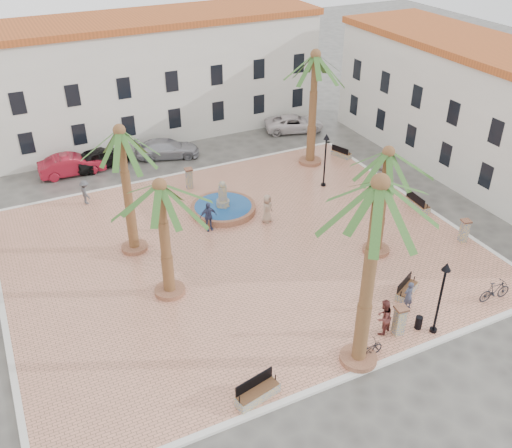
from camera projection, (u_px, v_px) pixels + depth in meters
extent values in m
plane|color=#56544F|center=(241.00, 251.00, 33.21)|extent=(120.00, 120.00, 0.00)
cube|color=tan|center=(241.00, 250.00, 33.17)|extent=(26.00, 22.00, 0.15)
cube|color=silver|center=(177.00, 175.00, 41.59)|extent=(26.30, 0.30, 0.16)
cube|color=silver|center=(347.00, 377.00, 24.74)|extent=(26.30, 0.30, 0.16)
cube|color=silver|center=(417.00, 202.00, 38.06)|extent=(0.30, 22.30, 0.16)
cube|color=silver|center=(3.00, 315.00, 28.27)|extent=(0.30, 22.30, 0.16)
cube|color=silver|center=(136.00, 81.00, 46.18)|extent=(30.00, 7.00, 9.00)
cube|color=#AC4D20|center=(130.00, 20.00, 43.71)|extent=(30.40, 7.40, 0.50)
cube|color=black|center=(27.00, 143.00, 41.19)|extent=(1.00, 0.12, 1.60)
cube|color=black|center=(79.00, 134.00, 42.60)|extent=(1.00, 0.12, 1.60)
cube|color=black|center=(129.00, 126.00, 44.01)|extent=(1.00, 0.12, 1.60)
cube|color=black|center=(175.00, 118.00, 45.42)|extent=(1.00, 0.12, 1.60)
cube|color=black|center=(218.00, 111.00, 46.83)|extent=(1.00, 0.12, 1.60)
cube|color=black|center=(259.00, 104.00, 48.24)|extent=(1.00, 0.12, 1.60)
cube|color=black|center=(297.00, 98.00, 49.66)|extent=(1.00, 0.12, 1.60)
cube|color=black|center=(18.00, 103.00, 39.63)|extent=(1.00, 0.12, 1.60)
cube|color=black|center=(73.00, 95.00, 41.04)|extent=(1.00, 0.12, 1.60)
cube|color=black|center=(124.00, 88.00, 42.45)|extent=(1.00, 0.12, 1.60)
cube|color=black|center=(172.00, 81.00, 43.86)|extent=(1.00, 0.12, 1.60)
cube|color=black|center=(217.00, 75.00, 45.27)|extent=(1.00, 0.12, 1.60)
cube|color=black|center=(259.00, 69.00, 46.68)|extent=(1.00, 0.12, 1.60)
cube|color=black|center=(299.00, 63.00, 48.09)|extent=(1.00, 0.12, 1.60)
cube|color=silver|center=(486.00, 117.00, 40.05)|extent=(7.00, 26.00, 8.50)
cube|color=#AC4D20|center=(500.00, 52.00, 37.71)|extent=(7.40, 26.40, 0.50)
cube|color=black|center=(486.00, 176.00, 36.70)|extent=(0.12, 1.00, 1.60)
cube|color=black|center=(446.00, 154.00, 39.55)|extent=(0.12, 1.00, 1.60)
cube|color=black|center=(411.00, 136.00, 42.40)|extent=(0.12, 1.00, 1.60)
cube|color=black|center=(381.00, 119.00, 45.24)|extent=(0.12, 1.00, 1.60)
cube|color=black|center=(354.00, 105.00, 48.09)|extent=(0.12, 1.00, 1.60)
cube|color=black|center=(496.00, 132.00, 35.14)|extent=(0.12, 1.00, 1.60)
cube|color=black|center=(454.00, 113.00, 37.99)|extent=(0.12, 1.00, 1.60)
cube|color=black|center=(417.00, 96.00, 40.83)|extent=(0.12, 1.00, 1.60)
cube|color=black|center=(385.00, 82.00, 43.68)|extent=(0.12, 1.00, 1.60)
cube|color=black|center=(358.00, 70.00, 46.52)|extent=(0.12, 1.00, 1.60)
cylinder|color=#9D6145|center=(223.00, 208.00, 36.80)|extent=(4.19, 4.19, 0.40)
cylinder|color=#194C8C|center=(223.00, 206.00, 36.70)|extent=(3.69, 3.69, 0.06)
cylinder|color=gray|center=(223.00, 206.00, 36.69)|extent=(0.90, 0.90, 0.80)
cylinder|color=gray|center=(223.00, 195.00, 36.28)|extent=(0.60, 0.60, 1.20)
sphere|color=gray|center=(222.00, 184.00, 35.89)|extent=(0.44, 0.44, 0.44)
cylinder|color=#9D6145|center=(135.00, 247.00, 33.10)|extent=(1.52, 1.52, 0.23)
cylinder|color=brown|center=(127.00, 191.00, 31.18)|extent=(0.50, 0.50, 7.13)
sphere|color=brown|center=(119.00, 130.00, 29.33)|extent=(0.67, 0.67, 0.67)
cylinder|color=#9D6145|center=(170.00, 290.00, 29.64)|extent=(1.60, 1.60, 0.24)
cylinder|color=brown|center=(165.00, 240.00, 28.00)|extent=(0.52, 0.52, 6.04)
sphere|color=brown|center=(159.00, 185.00, 26.42)|extent=(0.70, 0.70, 0.70)
cylinder|color=#9D6145|center=(358.00, 358.00, 25.47)|extent=(1.68, 1.68, 0.25)
cylinder|color=brown|center=(368.00, 278.00, 23.14)|extent=(0.55, 0.55, 8.68)
sphere|color=brown|center=(381.00, 183.00, 20.88)|extent=(0.73, 0.73, 0.73)
cylinder|color=#9D6145|center=(376.00, 249.00, 32.90)|extent=(1.54, 1.54, 0.23)
cylinder|color=brown|center=(382.00, 202.00, 31.27)|extent=(0.50, 0.50, 6.02)
sphere|color=brown|center=(389.00, 152.00, 29.71)|extent=(0.67, 0.67, 0.67)
cylinder|color=#9D6145|center=(310.00, 161.00, 43.11)|extent=(1.70, 1.70, 0.26)
cylinder|color=brown|center=(313.00, 109.00, 40.99)|extent=(0.55, 0.55, 7.89)
sphere|color=brown|center=(316.00, 54.00, 38.94)|extent=(0.75, 0.75, 0.75)
cube|color=gray|center=(258.00, 395.00, 23.53)|extent=(2.08, 1.01, 0.44)
cube|color=#56351E|center=(258.00, 391.00, 23.40)|extent=(1.96, 0.94, 0.07)
cube|color=black|center=(254.00, 382.00, 23.40)|extent=(1.86, 0.45, 0.55)
cylinder|color=black|center=(239.00, 399.00, 22.83)|extent=(0.05, 0.05, 0.33)
cylinder|color=black|center=(275.00, 378.00, 23.82)|extent=(0.05, 0.05, 0.33)
cube|color=gray|center=(407.00, 291.00, 29.46)|extent=(1.75, 1.22, 0.38)
cube|color=#56351E|center=(407.00, 288.00, 29.35)|extent=(1.64, 1.13, 0.06)
cube|color=black|center=(404.00, 282.00, 29.33)|extent=(1.46, 0.75, 0.47)
cylinder|color=black|center=(401.00, 294.00, 28.75)|extent=(0.05, 0.05, 0.28)
cylinder|color=black|center=(414.00, 279.00, 29.84)|extent=(0.05, 0.05, 0.28)
cube|color=gray|center=(417.00, 205.00, 37.14)|extent=(0.72, 2.00, 0.44)
cube|color=#56351E|center=(418.00, 202.00, 37.01)|extent=(0.66, 1.89, 0.07)
cube|color=black|center=(416.00, 198.00, 36.78)|extent=(0.17, 1.86, 0.55)
cylinder|color=black|center=(427.00, 206.00, 36.21)|extent=(0.05, 0.05, 0.33)
cylinder|color=black|center=(410.00, 194.00, 37.68)|extent=(0.05, 0.05, 0.33)
cube|color=gray|center=(341.00, 154.00, 44.03)|extent=(1.03, 1.72, 0.37)
cube|color=#56351E|center=(341.00, 152.00, 43.92)|extent=(0.96, 1.62, 0.05)
cube|color=black|center=(340.00, 150.00, 43.67)|extent=(0.57, 1.48, 0.46)
cylinder|color=black|center=(350.00, 153.00, 43.40)|extent=(0.05, 0.05, 0.27)
cylinder|color=black|center=(333.00, 148.00, 44.32)|extent=(0.05, 0.05, 0.27)
cylinder|color=black|center=(433.00, 330.00, 27.12)|extent=(0.35, 0.35, 0.16)
cylinder|color=black|center=(440.00, 300.00, 26.18)|extent=(0.12, 0.12, 3.54)
cone|color=black|center=(447.00, 267.00, 25.19)|extent=(0.43, 0.43, 0.39)
sphere|color=beige|center=(446.00, 269.00, 25.26)|extent=(0.24, 0.24, 0.24)
cylinder|color=black|center=(323.00, 185.00, 39.92)|extent=(0.34, 0.34, 0.15)
cylinder|color=black|center=(325.00, 162.00, 39.02)|extent=(0.11, 0.11, 3.44)
cone|color=black|center=(327.00, 137.00, 38.05)|extent=(0.42, 0.42, 0.38)
sphere|color=beige|center=(326.00, 139.00, 38.12)|extent=(0.23, 0.23, 0.23)
cube|color=gray|center=(399.00, 321.00, 26.66)|extent=(0.50, 0.50, 1.45)
cube|color=#9D6145|center=(401.00, 308.00, 26.26)|extent=(0.63, 0.63, 0.11)
cube|color=gray|center=(189.00, 179.00, 39.31)|extent=(0.46, 0.46, 1.37)
cube|color=#9D6145|center=(189.00, 169.00, 38.93)|extent=(0.57, 0.57, 0.11)
cube|color=gray|center=(464.00, 231.00, 33.53)|extent=(0.49, 0.49, 1.34)
cube|color=#9D6145|center=(466.00, 221.00, 33.16)|extent=(0.61, 0.61, 0.10)
cylinder|color=black|center=(419.00, 322.00, 27.18)|extent=(0.34, 0.34, 0.67)
imported|color=#34394E|center=(408.00, 296.00, 28.17)|extent=(0.62, 0.43, 1.61)
imported|color=black|center=(368.00, 350.00, 25.51)|extent=(1.58, 0.63, 0.82)
imported|color=brown|center=(384.00, 317.00, 26.60)|extent=(1.11, 1.00, 1.88)
imported|color=black|center=(495.00, 291.00, 28.90)|extent=(1.90, 0.68, 1.12)
imported|color=#9D8069|center=(267.00, 209.00, 35.30)|extent=(1.09, 1.01, 1.87)
imported|color=navy|center=(208.00, 217.00, 34.48)|extent=(1.11, 0.47, 1.88)
imported|color=#45454A|center=(85.00, 192.00, 37.35)|extent=(0.78, 1.16, 1.67)
imported|color=#706157|center=(386.00, 174.00, 39.44)|extent=(0.65, 1.73, 1.84)
imported|color=black|center=(101.00, 157.00, 42.54)|extent=(4.82, 2.97, 1.53)
imported|color=maroon|center=(72.00, 165.00, 41.44)|extent=(4.68, 1.67, 1.54)
imported|color=#9E9FA6|center=(167.00, 148.00, 44.03)|extent=(5.26, 3.30, 1.42)
imported|color=silver|center=(294.00, 123.00, 48.57)|extent=(5.42, 3.64, 1.38)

